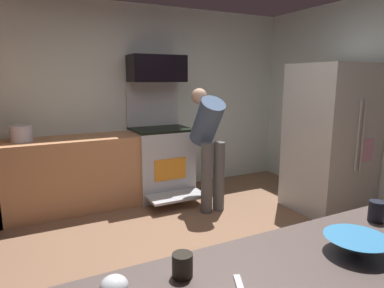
{
  "coord_description": "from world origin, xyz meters",
  "views": [
    {
      "loc": [
        -1.3,
        -2.25,
        1.61
      ],
      "look_at": [
        -0.01,
        0.3,
        1.05
      ],
      "focal_mm": 31.32,
      "sensor_mm": 36.0,
      "label": 1
    }
  ],
  "objects_px": {
    "mug_coffee": "(182,265)",
    "mug_tea": "(376,211)",
    "oven_range": "(161,159)",
    "person_cook": "(208,140)",
    "refrigerator": "(330,138)",
    "mixing_bowl_small": "(356,245)",
    "microwave": "(157,69)",
    "stock_pot": "(21,134)"
  },
  "relations": [
    {
      "from": "oven_range",
      "to": "mug_tea",
      "type": "xyz_separation_m",
      "value": [
        -0.11,
        -3.22,
        0.44
      ]
    },
    {
      "from": "mug_tea",
      "to": "mug_coffee",
      "type": "bearing_deg",
      "value": 179.57
    },
    {
      "from": "microwave",
      "to": "mixing_bowl_small",
      "type": "xyz_separation_m",
      "value": [
        -0.48,
        -3.48,
        -0.81
      ]
    },
    {
      "from": "refrigerator",
      "to": "person_cook",
      "type": "xyz_separation_m",
      "value": [
        -1.34,
        0.67,
        -0.01
      ]
    },
    {
      "from": "refrigerator",
      "to": "stock_pot",
      "type": "relative_size",
      "value": 7.54
    },
    {
      "from": "refrigerator",
      "to": "stock_pot",
      "type": "distance_m",
      "value": 3.65
    },
    {
      "from": "oven_range",
      "to": "person_cook",
      "type": "distance_m",
      "value": 0.88
    },
    {
      "from": "mug_coffee",
      "to": "stock_pot",
      "type": "bearing_deg",
      "value": 98.9
    },
    {
      "from": "mug_tea",
      "to": "stock_pot",
      "type": "distance_m",
      "value": 3.6
    },
    {
      "from": "refrigerator",
      "to": "mixing_bowl_small",
      "type": "distance_m",
      "value": 2.94
    },
    {
      "from": "person_cook",
      "to": "mug_coffee",
      "type": "height_order",
      "value": "person_cook"
    },
    {
      "from": "mug_tea",
      "to": "stock_pot",
      "type": "bearing_deg",
      "value": 116.04
    },
    {
      "from": "microwave",
      "to": "mixing_bowl_small",
      "type": "distance_m",
      "value": 3.61
    },
    {
      "from": "oven_range",
      "to": "stock_pot",
      "type": "xyz_separation_m",
      "value": [
        -1.69,
        0.01,
        0.48
      ]
    },
    {
      "from": "refrigerator",
      "to": "mixing_bowl_small",
      "type": "xyz_separation_m",
      "value": [
        -2.15,
        -2.0,
        0.04
      ]
    },
    {
      "from": "refrigerator",
      "to": "stock_pot",
      "type": "xyz_separation_m",
      "value": [
        -3.37,
        1.4,
        0.1
      ]
    },
    {
      "from": "refrigerator",
      "to": "mug_tea",
      "type": "xyz_separation_m",
      "value": [
        -1.79,
        -1.83,
        0.06
      ]
    },
    {
      "from": "mug_coffee",
      "to": "stock_pot",
      "type": "relative_size",
      "value": 0.37
    },
    {
      "from": "refrigerator",
      "to": "person_cook",
      "type": "distance_m",
      "value": 1.49
    },
    {
      "from": "oven_range",
      "to": "microwave",
      "type": "xyz_separation_m",
      "value": [
        -0.0,
        0.09,
        1.23
      ]
    },
    {
      "from": "mixing_bowl_small",
      "to": "mug_coffee",
      "type": "bearing_deg",
      "value": 166.17
    },
    {
      "from": "mixing_bowl_small",
      "to": "microwave",
      "type": "bearing_deg",
      "value": 82.22
    },
    {
      "from": "refrigerator",
      "to": "mixing_bowl_small",
      "type": "relative_size",
      "value": 6.85
    },
    {
      "from": "oven_range",
      "to": "refrigerator",
      "type": "height_order",
      "value": "refrigerator"
    },
    {
      "from": "microwave",
      "to": "person_cook",
      "type": "distance_m",
      "value": 1.23
    },
    {
      "from": "mug_tea",
      "to": "oven_range",
      "type": "bearing_deg",
      "value": 88.07
    },
    {
      "from": "microwave",
      "to": "refrigerator",
      "type": "height_order",
      "value": "microwave"
    },
    {
      "from": "stock_pot",
      "to": "mixing_bowl_small",
      "type": "bearing_deg",
      "value": -70.36
    },
    {
      "from": "refrigerator",
      "to": "person_cook",
      "type": "relative_size",
      "value": 1.19
    },
    {
      "from": "oven_range",
      "to": "microwave",
      "type": "distance_m",
      "value": 1.23
    },
    {
      "from": "mug_tea",
      "to": "stock_pot",
      "type": "relative_size",
      "value": 0.45
    },
    {
      "from": "refrigerator",
      "to": "person_cook",
      "type": "bearing_deg",
      "value": 153.46
    },
    {
      "from": "refrigerator",
      "to": "oven_range",
      "type": "bearing_deg",
      "value": 140.39
    },
    {
      "from": "oven_range",
      "to": "refrigerator",
      "type": "distance_m",
      "value": 2.21
    },
    {
      "from": "oven_range",
      "to": "mug_tea",
      "type": "height_order",
      "value": "oven_range"
    },
    {
      "from": "mug_coffee",
      "to": "mug_tea",
      "type": "relative_size",
      "value": 0.82
    },
    {
      "from": "person_cook",
      "to": "mug_tea",
      "type": "distance_m",
      "value": 2.54
    },
    {
      "from": "microwave",
      "to": "oven_range",
      "type": "bearing_deg",
      "value": -90.0
    },
    {
      "from": "refrigerator",
      "to": "microwave",
      "type": "bearing_deg",
      "value": 138.57
    },
    {
      "from": "mixing_bowl_small",
      "to": "oven_range",
      "type": "bearing_deg",
      "value": 82.01
    },
    {
      "from": "microwave",
      "to": "refrigerator",
      "type": "bearing_deg",
      "value": -41.43
    },
    {
      "from": "microwave",
      "to": "mug_coffee",
      "type": "height_order",
      "value": "microwave"
    }
  ]
}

